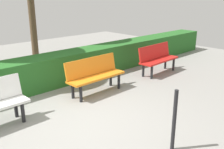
# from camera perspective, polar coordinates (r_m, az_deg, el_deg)

# --- Properties ---
(ground_plane) EXTENTS (16.93, 16.93, 0.00)m
(ground_plane) POSITION_cam_1_polar(r_m,az_deg,el_deg) (5.02, -8.27, -10.17)
(ground_plane) COLOR gray
(bench_red) EXTENTS (1.48, 0.52, 0.86)m
(bench_red) POSITION_cam_1_polar(r_m,az_deg,el_deg) (7.81, 10.14, 3.73)
(bench_red) COLOR red
(bench_red) RESTS_ON ground_plane
(bench_orange) EXTENTS (1.53, 0.49, 0.86)m
(bench_orange) POSITION_cam_1_polar(r_m,az_deg,el_deg) (6.16, -3.89, 0.19)
(bench_orange) COLOR orange
(bench_orange) RESTS_ON ground_plane
(hedge_row) EXTENTS (12.93, 0.76, 0.80)m
(hedge_row) POSITION_cam_1_polar(r_m,az_deg,el_deg) (7.05, -10.99, 1.49)
(hedge_row) COLOR #266023
(hedge_row) RESTS_ON ground_plane
(railing_post_mid) EXTENTS (0.06, 0.06, 1.00)m
(railing_post_mid) POSITION_cam_1_polar(r_m,az_deg,el_deg) (4.01, 13.75, -10.04)
(railing_post_mid) COLOR black
(railing_post_mid) RESTS_ON ground_plane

